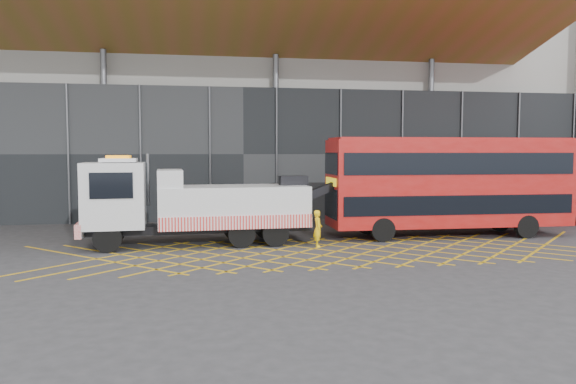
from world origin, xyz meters
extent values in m
plane|color=#2D2D30|center=(0.00, 0.00, 0.00)|extent=(120.00, 120.00, 0.00)
cube|color=gold|center=(-4.80, 0.00, 0.01)|extent=(7.16, 7.16, 0.01)
cube|color=gold|center=(-4.80, 0.00, 0.01)|extent=(7.16, 7.16, 0.01)
cube|color=gold|center=(-3.20, 0.00, 0.01)|extent=(7.16, 7.16, 0.01)
cube|color=gold|center=(-3.20, 0.00, 0.01)|extent=(7.16, 7.16, 0.01)
cube|color=gold|center=(-1.60, 0.00, 0.01)|extent=(7.16, 7.16, 0.01)
cube|color=gold|center=(-1.60, 0.00, 0.01)|extent=(7.16, 7.16, 0.01)
cube|color=gold|center=(0.00, 0.00, 0.01)|extent=(7.16, 7.16, 0.01)
cube|color=gold|center=(0.00, 0.00, 0.01)|extent=(7.16, 7.16, 0.01)
cube|color=gold|center=(1.60, 0.00, 0.01)|extent=(7.16, 7.16, 0.01)
cube|color=gold|center=(1.60, 0.00, 0.01)|extent=(7.16, 7.16, 0.01)
cube|color=gold|center=(3.20, 0.00, 0.01)|extent=(7.16, 7.16, 0.01)
cube|color=gold|center=(3.20, 0.00, 0.01)|extent=(7.16, 7.16, 0.01)
cube|color=gold|center=(4.80, 0.00, 0.01)|extent=(7.16, 7.16, 0.01)
cube|color=gold|center=(4.80, 0.00, 0.01)|extent=(7.16, 7.16, 0.01)
cube|color=gold|center=(6.40, 0.00, 0.01)|extent=(7.16, 7.16, 0.01)
cube|color=gold|center=(6.40, 0.00, 0.01)|extent=(7.16, 7.16, 0.01)
cube|color=gold|center=(8.00, 0.00, 0.01)|extent=(7.16, 7.16, 0.01)
cube|color=gold|center=(8.00, 0.00, 0.01)|extent=(7.16, 7.16, 0.01)
cube|color=gold|center=(9.60, 0.00, 0.01)|extent=(7.16, 7.16, 0.01)
cube|color=gold|center=(9.60, 0.00, 0.01)|extent=(7.16, 7.16, 0.01)
cube|color=gold|center=(11.20, 0.00, 0.01)|extent=(7.16, 7.16, 0.01)
cube|color=gold|center=(11.20, 0.00, 0.01)|extent=(7.16, 7.16, 0.01)
cube|color=gold|center=(12.80, 0.00, 0.01)|extent=(7.16, 7.16, 0.01)
cube|color=gold|center=(12.80, 0.00, 0.01)|extent=(7.16, 7.16, 0.01)
cube|color=gold|center=(14.40, 0.00, 0.01)|extent=(7.16, 7.16, 0.01)
cube|color=gold|center=(14.40, 0.00, 0.01)|extent=(7.16, 7.16, 0.01)
cube|color=gray|center=(2.00, 19.00, 9.00)|extent=(55.00, 14.00, 18.00)
cube|color=black|center=(2.00, 11.70, 4.00)|extent=(55.00, 0.80, 8.00)
cube|color=olive|center=(0.00, 8.00, 11.50)|extent=(40.00, 11.93, 4.07)
cylinder|color=#595B60|center=(-6.00, 11.50, 5.00)|extent=(0.36, 0.36, 10.00)
cylinder|color=#595B60|center=(4.00, 11.50, 5.00)|extent=(0.36, 0.36, 10.00)
cylinder|color=#595B60|center=(14.00, 11.50, 5.00)|extent=(0.36, 0.36, 10.00)
cube|color=black|center=(-0.78, 2.68, 0.75)|extent=(10.18, 1.51, 0.37)
cube|color=silver|center=(-4.40, 2.52, 2.29)|extent=(2.67, 2.78, 2.77)
cube|color=black|center=(-5.70, 2.46, 2.77)|extent=(0.16, 2.35, 1.17)
cube|color=red|center=(-5.74, 2.46, 0.91)|extent=(0.39, 2.78, 0.59)
cube|color=orange|center=(-4.19, 2.53, 3.93)|extent=(1.02, 1.32, 0.13)
cube|color=silver|center=(0.72, 2.74, 1.76)|extent=(6.73, 2.95, 1.71)
cube|color=red|center=(0.77, 1.38, 1.12)|extent=(6.61, 0.35, 0.59)
cube|color=silver|center=(-2.06, 2.62, 2.99)|extent=(1.18, 2.61, 0.75)
cube|color=black|center=(3.49, 2.86, 2.77)|extent=(1.30, 0.59, 0.53)
cube|color=black|center=(4.55, 2.91, 2.24)|extent=(2.35, 0.47, 1.15)
cylinder|color=black|center=(-4.57, 1.39, 0.59)|extent=(1.19, 0.42, 1.17)
cylinder|color=black|center=(-4.66, 3.63, 0.59)|extent=(1.19, 0.42, 1.17)
cylinder|color=black|center=(2.47, 1.70, 0.59)|extent=(1.19, 0.42, 1.17)
cylinder|color=black|center=(2.37, 3.93, 0.59)|extent=(1.19, 0.42, 1.17)
cylinder|color=#595B60|center=(-3.06, 3.64, 2.88)|extent=(0.15, 0.15, 2.35)
cube|color=#9E0F0C|center=(11.30, 3.20, 2.64)|extent=(11.84, 2.95, 4.16)
cube|color=black|center=(11.30, 3.20, 1.66)|extent=(11.37, 3.00, 0.91)
cube|color=black|center=(11.30, 3.20, 3.59)|extent=(11.37, 3.00, 1.02)
cube|color=black|center=(5.39, 3.31, 1.71)|extent=(0.10, 2.41, 1.39)
cube|color=black|center=(5.39, 3.31, 3.59)|extent=(0.10, 2.41, 1.02)
cube|color=yellow|center=(5.38, 3.31, 2.73)|extent=(0.09, 1.91, 0.38)
cube|color=#9E0F0C|center=(11.30, 3.20, 4.75)|extent=(11.60, 2.72, 0.13)
cylinder|color=black|center=(7.53, 2.05, 0.56)|extent=(1.12, 0.34, 1.11)
cylinder|color=black|center=(7.58, 4.49, 0.56)|extent=(1.12, 0.34, 1.11)
cylinder|color=black|center=(14.71, 1.92, 0.56)|extent=(1.12, 0.34, 1.11)
cylinder|color=black|center=(14.76, 4.36, 0.56)|extent=(1.12, 0.34, 1.11)
cube|color=#AD140F|center=(17.51, 6.99, 2.68)|extent=(12.22, 4.10, 4.23)
cube|color=black|center=(17.51, 6.99, 1.69)|extent=(11.75, 4.10, 0.93)
cube|color=black|center=(17.51, 6.99, 3.65)|extent=(11.75, 4.10, 1.04)
cube|color=black|center=(11.54, 7.66, 1.74)|extent=(0.33, 2.44, 1.42)
cube|color=black|center=(11.54, 7.66, 3.65)|extent=(0.33, 2.44, 1.04)
cube|color=yellow|center=(11.53, 7.66, 2.78)|extent=(0.28, 1.94, 0.38)
cube|color=#AD140F|center=(17.51, 6.99, 4.83)|extent=(11.96, 3.85, 0.13)
cylinder|color=black|center=(13.59, 6.19, 0.57)|extent=(1.16, 0.45, 1.13)
cylinder|color=black|center=(13.86, 8.65, 0.57)|extent=(1.16, 0.45, 1.13)
cylinder|color=black|center=(21.12, 7.84, 0.57)|extent=(1.16, 0.45, 1.13)
imported|color=yellow|center=(4.28, 1.24, 0.80)|extent=(0.43, 0.62, 1.61)
camera|label=1|loc=(-1.19, -22.42, 4.15)|focal=35.00mm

